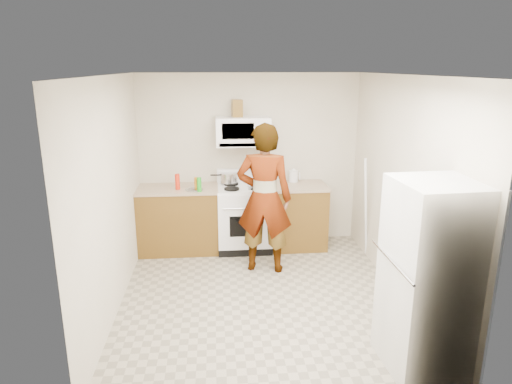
{
  "coord_description": "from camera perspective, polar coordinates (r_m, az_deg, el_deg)",
  "views": [
    {
      "loc": [
        -0.5,
        -4.78,
        2.6
      ],
      "look_at": [
        -0.01,
        0.55,
        1.11
      ],
      "focal_mm": 32.0,
      "sensor_mm": 36.0,
      "label": 1
    }
  ],
  "objects": [
    {
      "name": "right_wall",
      "position": [
        5.38,
        17.81,
        0.31
      ],
      "size": [
        0.02,
        3.6,
        2.5
      ],
      "primitive_type": "cube",
      "color": "beige",
      "rests_on": "floor"
    },
    {
      "name": "bottle_spray",
      "position": [
        6.39,
        -9.79,
        1.27
      ],
      "size": [
        0.08,
        0.08,
        0.22
      ],
      "primitive_type": "cylinder",
      "rotation": [
        0.0,
        0.0,
        0.28
      ],
      "color": "red",
      "rests_on": "counter_left"
    },
    {
      "name": "gas_range",
      "position": [
        6.62,
        -1.48,
        -3.05
      ],
      "size": [
        0.76,
        0.65,
        1.13
      ],
      "color": "white",
      "rests_on": "floor"
    },
    {
      "name": "cabinet_right",
      "position": [
        6.73,
        5.17,
        -3.11
      ],
      "size": [
        0.8,
        0.62,
        0.9
      ],
      "primitive_type": "cube",
      "color": "brown",
      "rests_on": "floor"
    },
    {
      "name": "fridge",
      "position": [
        4.23,
        21.13,
        -9.96
      ],
      "size": [
        0.74,
        0.74,
        1.7
      ],
      "primitive_type": "cube",
      "rotation": [
        0.0,
        0.0,
        0.06
      ],
      "color": "silver",
      "rests_on": "floor"
    },
    {
      "name": "saucepan",
      "position": [
        6.63,
        -3.37,
        1.79
      ],
      "size": [
        0.25,
        0.25,
        0.14
      ],
      "primitive_type": "cylinder",
      "rotation": [
        0.0,
        0.0,
        0.01
      ],
      "color": "silver",
      "rests_on": "gas_range"
    },
    {
      "name": "counter_right",
      "position": [
        6.59,
        5.27,
        0.74
      ],
      "size": [
        0.82,
        0.64,
        0.03
      ],
      "primitive_type": "cube",
      "color": "tan",
      "rests_on": "cabinet_right"
    },
    {
      "name": "counter_left",
      "position": [
        6.51,
        -9.8,
        0.38
      ],
      "size": [
        1.14,
        0.64,
        0.03
      ],
      "primitive_type": "cube",
      "color": "tan",
      "rests_on": "cabinet_left"
    },
    {
      "name": "bottle_hot_sauce",
      "position": [
        6.33,
        -7.46,
        1.04
      ],
      "size": [
        0.07,
        0.07,
        0.18
      ],
      "primitive_type": "cylinder",
      "rotation": [
        0.0,
        0.0,
        -0.26
      ],
      "color": "orange",
      "rests_on": "counter_left"
    },
    {
      "name": "jug",
      "position": [
        6.44,
        -2.38,
        10.41
      ],
      "size": [
        0.16,
        0.16,
        0.24
      ],
      "primitive_type": "cube",
      "rotation": [
        0.0,
        0.0,
        0.13
      ],
      "color": "brown",
      "rests_on": "microwave"
    },
    {
      "name": "bottle_green_cap",
      "position": [
        6.24,
        -7.11,
        0.92
      ],
      "size": [
        0.08,
        0.08,
        0.19
      ],
      "primitive_type": "cylinder",
      "rotation": [
        0.0,
        0.0,
        -0.42
      ],
      "color": "#1C971B",
      "rests_on": "counter_left"
    },
    {
      "name": "kettle",
      "position": [
        6.76,
        4.71,
        1.98
      ],
      "size": [
        0.15,
        0.15,
        0.16
      ],
      "primitive_type": "cylinder",
      "rotation": [
        0.0,
        0.0,
        -0.09
      ],
      "color": "silver",
      "rests_on": "counter_right"
    },
    {
      "name": "cabinet_left",
      "position": [
        6.64,
        -9.62,
        -3.51
      ],
      "size": [
        1.12,
        0.62,
        0.9
      ],
      "primitive_type": "cube",
      "color": "brown",
      "rests_on": "floor"
    },
    {
      "name": "broom",
      "position": [
        6.37,
        13.57,
        -1.97
      ],
      "size": [
        0.21,
        0.26,
        1.43
      ],
      "primitive_type": "cylinder",
      "rotation": [
        0.14,
        -0.14,
        0.1
      ],
      "color": "silver",
      "rests_on": "floor"
    },
    {
      "name": "person",
      "position": [
        5.78,
        1.04,
        -0.84
      ],
      "size": [
        0.79,
        0.6,
        1.93
      ],
      "primitive_type": "imported",
      "rotation": [
        0.0,
        0.0,
        2.92
      ],
      "color": "tan",
      "rests_on": "floor"
    },
    {
      "name": "microwave",
      "position": [
        6.46,
        -1.63,
        7.58
      ],
      "size": [
        0.76,
        0.38,
        0.4
      ],
      "primitive_type": "cube",
      "color": "white",
      "rests_on": "back_wall"
    },
    {
      "name": "tray",
      "position": [
        6.4,
        0.08,
        0.7
      ],
      "size": [
        0.25,
        0.17,
        0.05
      ],
      "primitive_type": "cube",
      "rotation": [
        0.0,
        0.0,
        0.02
      ],
      "color": "silver",
      "rests_on": "gas_range"
    },
    {
      "name": "floor",
      "position": [
        5.46,
        0.67,
        -12.84
      ],
      "size": [
        3.6,
        3.6,
        0.0
      ],
      "primitive_type": "plane",
      "color": "gray",
      "rests_on": "ground"
    },
    {
      "name": "pot_lid",
      "position": [
        6.35,
        -7.74,
        0.31
      ],
      "size": [
        0.3,
        0.3,
        0.01
      ],
      "primitive_type": "cylinder",
      "rotation": [
        0.0,
        0.0,
        -0.26
      ],
      "color": "white",
      "rests_on": "counter_left"
    },
    {
      "name": "back_wall",
      "position": [
        6.72,
        -0.85,
        4.0
      ],
      "size": [
        3.2,
        0.02,
        2.5
      ],
      "primitive_type": "cube",
      "color": "beige",
      "rests_on": "floor"
    }
  ]
}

